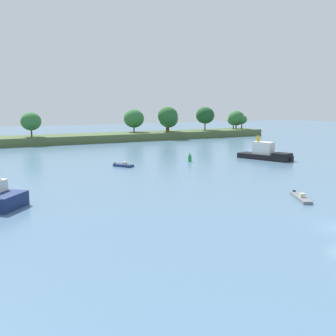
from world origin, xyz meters
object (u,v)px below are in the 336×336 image
object	(u,v)px
channel_buoy_green	(190,158)
tugboat	(266,154)
fishing_skiff	(123,165)
small_motorboat	(301,198)

from	to	relation	value
channel_buoy_green	tugboat	bearing A→B (deg)	-17.01
fishing_skiff	tugboat	world-z (taller)	tugboat
small_motorboat	channel_buoy_green	bearing A→B (deg)	81.20
fishing_skiff	tugboat	bearing A→B (deg)	-9.87
tugboat	channel_buoy_green	bearing A→B (deg)	162.99
small_motorboat	channel_buoy_green	size ratio (longest dim) A/B	2.77
tugboat	fishing_skiff	bearing A→B (deg)	170.13
small_motorboat	fishing_skiff	world-z (taller)	fishing_skiff
tugboat	channel_buoy_green	distance (m)	16.48
small_motorboat	fishing_skiff	xyz separation A→B (m)	(-8.98, 34.81, 0.03)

